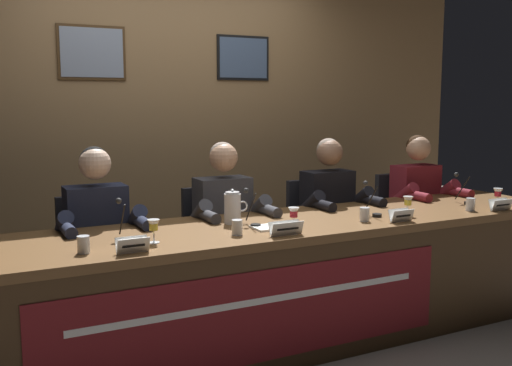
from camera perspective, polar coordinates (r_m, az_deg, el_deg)
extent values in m
plane|color=#70665B|center=(3.77, 0.00, -15.20)|extent=(12.00, 12.00, 0.00)
cube|color=#937047|center=(4.87, -8.19, 5.74)|extent=(5.67, 0.12, 2.60)
cube|color=#4C3319|center=(4.65, -15.47, 11.96)|extent=(0.50, 0.02, 0.40)
cube|color=#8C99AD|center=(4.64, -15.44, 11.97)|extent=(0.46, 0.01, 0.36)
cube|color=black|center=(5.06, -1.25, 11.90)|extent=(0.47, 0.02, 0.37)
cube|color=slate|center=(5.04, -1.19, 11.90)|extent=(0.43, 0.01, 0.33)
cube|color=brown|center=(3.55, 0.00, -4.41)|extent=(4.47, 0.84, 0.05)
cube|color=#402A16|center=(3.31, 3.21, -12.05)|extent=(4.41, 0.04, 0.70)
cube|color=#402A16|center=(4.99, 23.08, -5.80)|extent=(0.08, 0.76, 0.70)
cube|color=maroon|center=(3.21, 0.43, -12.72)|extent=(2.35, 0.01, 0.50)
cube|color=white|center=(3.17, 0.47, -11.26)|extent=(2.00, 0.00, 0.04)
cylinder|color=black|center=(3.96, -14.76, -14.08)|extent=(0.44, 0.44, 0.02)
cylinder|color=black|center=(3.89, -14.87, -11.26)|extent=(0.05, 0.05, 0.39)
cube|color=#232328|center=(3.83, -14.99, -8.30)|extent=(0.44, 0.44, 0.03)
cube|color=#232328|center=(3.96, -15.72, -4.27)|extent=(0.40, 0.05, 0.44)
cylinder|color=black|center=(3.55, -15.26, -13.13)|extent=(0.10, 0.10, 0.44)
cylinder|color=black|center=(3.59, -12.06, -12.77)|extent=(0.10, 0.10, 0.44)
cylinder|color=black|center=(3.60, -15.92, -8.28)|extent=(0.13, 0.34, 0.13)
cylinder|color=black|center=(3.64, -12.80, -7.99)|extent=(0.13, 0.34, 0.13)
cube|color=#1E2338|center=(3.73, -15.06, -3.91)|extent=(0.36, 0.20, 0.48)
sphere|color=beige|center=(3.65, -15.20, 1.80)|extent=(0.19, 0.19, 0.19)
sphere|color=black|center=(3.66, -15.26, 2.06)|extent=(0.17, 0.17, 0.17)
cylinder|color=#1E2338|center=(3.59, -18.02, -4.15)|extent=(0.09, 0.30, 0.25)
cylinder|color=#1E2338|center=(3.68, -11.53, -3.64)|extent=(0.09, 0.30, 0.25)
cylinder|color=#1E2338|center=(3.43, -17.61, -4.27)|extent=(0.07, 0.24, 0.07)
cylinder|color=#1E2338|center=(3.52, -10.84, -3.73)|extent=(0.07, 0.24, 0.07)
cube|color=white|center=(2.93, -11.66, -5.91)|extent=(0.16, 0.03, 0.08)
cube|color=white|center=(2.96, -11.84, -5.77)|extent=(0.16, 0.03, 0.08)
cube|color=black|center=(2.93, -11.65, -5.93)|extent=(0.11, 0.01, 0.01)
cylinder|color=white|center=(3.14, -9.76, -5.65)|extent=(0.06, 0.06, 0.00)
cylinder|color=white|center=(3.13, -9.77, -5.12)|extent=(0.01, 0.01, 0.05)
cone|color=white|center=(3.12, -9.80, -4.05)|extent=(0.06, 0.06, 0.06)
cylinder|color=yellow|center=(3.12, -9.80, -4.17)|extent=(0.04, 0.04, 0.04)
cylinder|color=silver|center=(3.00, -16.21, -5.69)|extent=(0.06, 0.06, 0.08)
cylinder|color=silver|center=(3.01, -16.20, -6.00)|extent=(0.05, 0.05, 0.05)
cylinder|color=black|center=(3.17, -12.37, -5.41)|extent=(0.06, 0.06, 0.02)
cylinder|color=black|center=(3.21, -12.71, -3.44)|extent=(0.01, 0.13, 0.18)
sphere|color=#2D2D2D|center=(3.26, -13.04, -1.68)|extent=(0.03, 0.03, 0.03)
cylinder|color=black|center=(4.20, -3.30, -12.54)|extent=(0.44, 0.44, 0.02)
cylinder|color=black|center=(4.13, -3.33, -9.86)|extent=(0.05, 0.05, 0.39)
cube|color=#232328|center=(4.07, -3.35, -7.05)|extent=(0.44, 0.44, 0.03)
cube|color=#232328|center=(4.20, -4.47, -3.31)|extent=(0.40, 0.05, 0.44)
cylinder|color=black|center=(3.79, -2.57, -11.48)|extent=(0.10, 0.10, 0.44)
cylinder|color=black|center=(3.87, 0.18, -11.04)|extent=(0.10, 0.10, 0.44)
cylinder|color=black|center=(3.84, -3.52, -6.98)|extent=(0.13, 0.34, 0.13)
cylinder|color=black|center=(3.92, -0.83, -6.65)|extent=(0.13, 0.34, 0.13)
cube|color=#38383D|center=(3.98, -3.21, -2.91)|extent=(0.36, 0.20, 0.48)
sphere|color=tan|center=(3.91, -3.13, 2.45)|extent=(0.19, 0.19, 0.19)
sphere|color=gray|center=(3.92, -3.23, 2.69)|extent=(0.17, 0.17, 0.17)
cylinder|color=#38383D|center=(3.80, -5.50, -3.13)|extent=(0.09, 0.30, 0.25)
cylinder|color=#38383D|center=(3.97, 0.15, -2.61)|extent=(0.09, 0.30, 0.25)
cylinder|color=#38383D|center=(3.65, -4.58, -3.18)|extent=(0.07, 0.24, 0.07)
cylinder|color=#38383D|center=(3.83, 1.24, -2.64)|extent=(0.07, 0.24, 0.07)
cube|color=white|center=(3.24, 3.05, -4.42)|extent=(0.19, 0.03, 0.08)
cube|color=white|center=(3.27, 2.75, -4.31)|extent=(0.19, 0.03, 0.08)
cube|color=black|center=(3.24, 3.08, -4.43)|extent=(0.13, 0.01, 0.01)
cylinder|color=white|center=(3.44, 3.63, -4.35)|extent=(0.06, 0.06, 0.00)
cylinder|color=white|center=(3.43, 3.63, -3.87)|extent=(0.01, 0.01, 0.05)
cone|color=white|center=(3.42, 3.64, -2.88)|extent=(0.06, 0.06, 0.06)
cylinder|color=#B21E2D|center=(3.42, 3.64, -2.99)|extent=(0.04, 0.04, 0.04)
cylinder|color=silver|center=(3.26, -1.83, -4.28)|extent=(0.06, 0.06, 0.08)
cylinder|color=silver|center=(3.27, -1.83, -4.57)|extent=(0.05, 0.05, 0.05)
cylinder|color=black|center=(3.46, -0.03, -4.12)|extent=(0.06, 0.06, 0.02)
cylinder|color=black|center=(3.50, -0.50, -2.32)|extent=(0.01, 0.13, 0.18)
sphere|color=#2D2D2D|center=(3.54, -0.95, -0.72)|extent=(0.03, 0.03, 0.03)
cylinder|color=black|center=(4.58, 6.48, -10.82)|extent=(0.44, 0.44, 0.02)
cylinder|color=black|center=(4.52, 6.52, -8.34)|extent=(0.05, 0.05, 0.39)
cube|color=#232328|center=(4.46, 6.56, -5.76)|extent=(0.44, 0.44, 0.03)
cube|color=#232328|center=(4.58, 5.23, -2.38)|extent=(0.40, 0.05, 0.44)
cylinder|color=black|center=(4.18, 8.04, -9.65)|extent=(0.10, 0.10, 0.44)
cylinder|color=black|center=(4.30, 10.26, -9.22)|extent=(0.10, 0.10, 0.44)
cylinder|color=black|center=(4.23, 6.94, -5.62)|extent=(0.13, 0.34, 0.13)
cylinder|color=black|center=(4.34, 9.14, -5.31)|extent=(0.13, 0.34, 0.13)
cube|color=black|center=(4.37, 6.84, -1.96)|extent=(0.36, 0.20, 0.48)
sphere|color=#8E664C|center=(4.31, 7.07, 2.92)|extent=(0.19, 0.19, 0.19)
sphere|color=gray|center=(4.32, 6.97, 3.13)|extent=(0.17, 0.17, 0.17)
cylinder|color=black|center=(4.18, 5.22, -2.13)|extent=(0.09, 0.30, 0.25)
cylinder|color=black|center=(4.41, 9.84, -1.67)|extent=(0.09, 0.30, 0.25)
cylinder|color=black|center=(4.04, 6.43, -2.13)|extent=(0.07, 0.24, 0.07)
cylinder|color=black|center=(4.28, 11.13, -1.66)|extent=(0.07, 0.24, 0.07)
cube|color=white|center=(3.71, 13.92, -3.08)|extent=(0.16, 0.03, 0.08)
cube|color=white|center=(3.73, 13.58, -2.99)|extent=(0.16, 0.03, 0.08)
cube|color=black|center=(3.70, 13.95, -3.09)|extent=(0.11, 0.01, 0.01)
cylinder|color=white|center=(3.94, 14.33, -3.00)|extent=(0.06, 0.06, 0.00)
cylinder|color=white|center=(3.94, 14.34, -2.57)|extent=(0.01, 0.01, 0.05)
cone|color=white|center=(3.93, 14.37, -1.71)|extent=(0.06, 0.06, 0.06)
cylinder|color=yellow|center=(3.93, 14.37, -1.81)|extent=(0.04, 0.04, 0.04)
cylinder|color=silver|center=(3.69, 10.37, -2.98)|extent=(0.06, 0.06, 0.08)
cylinder|color=silver|center=(3.69, 10.37, -3.24)|extent=(0.05, 0.05, 0.05)
cylinder|color=black|center=(3.85, 11.53, -3.05)|extent=(0.06, 0.06, 0.02)
cylinder|color=black|center=(3.88, 10.99, -1.44)|extent=(0.01, 0.13, 0.18)
sphere|color=#2D2D2D|center=(3.92, 10.46, -0.01)|extent=(0.03, 0.03, 0.03)
cylinder|color=black|center=(5.07, 14.48, -9.16)|extent=(0.44, 0.44, 0.02)
cylinder|color=black|center=(5.01, 14.56, -6.91)|extent=(0.05, 0.05, 0.39)
cube|color=#232328|center=(4.96, 14.65, -4.57)|extent=(0.44, 0.44, 0.03)
cube|color=#232328|center=(5.07, 13.24, -1.56)|extent=(0.40, 0.05, 0.44)
cylinder|color=black|center=(4.70, 16.49, -7.94)|extent=(0.10, 0.10, 0.44)
cylinder|color=black|center=(4.83, 18.23, -7.57)|extent=(0.10, 0.10, 0.44)
cylinder|color=black|center=(4.74, 15.38, -4.38)|extent=(0.13, 0.34, 0.13)
cylinder|color=black|center=(4.87, 17.12, -4.11)|extent=(0.13, 0.34, 0.13)
cube|color=maroon|center=(4.88, 15.01, -1.14)|extent=(0.36, 0.20, 0.48)
sphere|color=tan|center=(4.83, 15.33, 3.23)|extent=(0.19, 0.19, 0.19)
sphere|color=#331E0F|center=(4.84, 15.21, 3.42)|extent=(0.17, 0.17, 0.17)
cylinder|color=maroon|center=(4.67, 13.92, -1.26)|extent=(0.09, 0.30, 0.25)
cylinder|color=maroon|center=(4.95, 17.60, -0.88)|extent=(0.09, 0.30, 0.25)
cylinder|color=maroon|center=(4.55, 15.24, -1.23)|extent=(0.07, 0.24, 0.07)
cylinder|color=maroon|center=(4.84, 18.93, -0.85)|extent=(0.07, 0.24, 0.07)
cube|color=white|center=(4.30, 22.59, -1.96)|extent=(0.17, 0.03, 0.08)
cube|color=white|center=(4.32, 22.25, -1.89)|extent=(0.17, 0.03, 0.08)
cube|color=black|center=(4.29, 22.62, -1.97)|extent=(0.12, 0.01, 0.01)
cylinder|color=white|center=(4.49, 22.12, -2.01)|extent=(0.06, 0.06, 0.00)
cylinder|color=white|center=(4.49, 22.14, -1.64)|extent=(0.01, 0.01, 0.05)
cone|color=white|center=(4.48, 22.18, -0.88)|extent=(0.06, 0.06, 0.06)
cylinder|color=#B21E2D|center=(4.48, 22.18, -0.96)|extent=(0.04, 0.04, 0.04)
cylinder|color=silver|center=(4.23, 19.87, -1.94)|extent=(0.06, 0.06, 0.08)
cylinder|color=silver|center=(4.23, 19.86, -2.17)|extent=(0.05, 0.05, 0.05)
cylinder|color=black|center=(4.48, 19.70, -1.83)|extent=(0.06, 0.06, 0.02)
cylinder|color=black|center=(4.50, 19.18, -0.45)|extent=(0.01, 0.13, 0.18)
sphere|color=#2D2D2D|center=(4.53, 18.66, 0.77)|extent=(0.03, 0.03, 0.03)
cylinder|color=silver|center=(3.56, -2.27, -2.48)|extent=(0.10, 0.10, 0.18)
cylinder|color=silver|center=(3.54, -2.28, -0.95)|extent=(0.09, 0.09, 0.01)
sphere|color=silver|center=(3.54, -2.28, -0.73)|extent=(0.02, 0.02, 0.02)
torus|color=silver|center=(3.59, -1.28, -2.25)|extent=(0.07, 0.01, 0.07)
cube|color=white|center=(3.45, 1.43, -4.24)|extent=(0.21, 0.15, 0.01)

